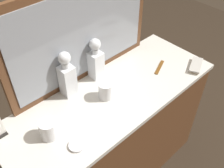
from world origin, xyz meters
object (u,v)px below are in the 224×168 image
(tortoiseshell_comb, at_px, (159,67))
(crystal_tumbler_far_right, at_px, (48,129))
(crystal_decanter_left, at_px, (96,62))
(crystal_tumbler_center, at_px, (106,91))
(crystal_decanter_center, at_px, (67,78))
(silver_brush_center, at_px, (196,65))
(porcelain_dish, at_px, (77,145))

(tortoiseshell_comb, bearing_deg, crystal_tumbler_far_right, 177.54)
(crystal_decanter_left, height_order, crystal_tumbler_center, crystal_decanter_left)
(crystal_decanter_center, height_order, silver_brush_center, crystal_decanter_center)
(porcelain_dish, bearing_deg, tortoiseshell_comb, 8.26)
(silver_brush_center, bearing_deg, porcelain_dish, 177.12)
(crystal_decanter_center, bearing_deg, crystal_decanter_left, 1.67)
(crystal_decanter_center, distance_m, silver_brush_center, 0.81)
(crystal_decanter_left, relative_size, tortoiseshell_comb, 1.85)
(crystal_tumbler_center, bearing_deg, crystal_tumbler_far_right, -179.05)
(crystal_decanter_left, bearing_deg, tortoiseshell_comb, -31.99)
(crystal_tumbler_center, distance_m, tortoiseshell_comb, 0.42)
(crystal_decanter_left, height_order, crystal_tumbler_far_right, crystal_decanter_left)
(tortoiseshell_comb, bearing_deg, crystal_decanter_left, 148.01)
(crystal_tumbler_center, height_order, porcelain_dish, crystal_tumbler_center)
(crystal_decanter_center, xyz_separation_m, crystal_tumbler_far_right, (-0.25, -0.17, -0.07))
(crystal_tumbler_far_right, distance_m, silver_brush_center, 0.98)
(crystal_tumbler_center, bearing_deg, tortoiseshell_comb, -5.50)
(crystal_tumbler_far_right, height_order, porcelain_dish, crystal_tumbler_far_right)
(crystal_decanter_left, height_order, porcelain_dish, crystal_decanter_left)
(crystal_decanter_left, distance_m, crystal_decanter_center, 0.21)
(tortoiseshell_comb, bearing_deg, crystal_tumbler_center, 174.50)
(crystal_tumbler_far_right, relative_size, tortoiseshell_comb, 0.70)
(crystal_decanter_center, distance_m, porcelain_dish, 0.38)
(porcelain_dish, distance_m, tortoiseshell_comb, 0.74)
(crystal_decanter_center, bearing_deg, tortoiseshell_comb, -20.61)
(crystal_tumbler_center, relative_size, tortoiseshell_comb, 0.69)
(porcelain_dish, height_order, tortoiseshell_comb, porcelain_dish)
(crystal_decanter_center, xyz_separation_m, tortoiseshell_comb, (0.55, -0.21, -0.11))
(crystal_tumbler_center, xyz_separation_m, crystal_tumbler_far_right, (-0.37, -0.01, 0.00))
(porcelain_dish, relative_size, tortoiseshell_comb, 0.55)
(porcelain_dish, bearing_deg, silver_brush_center, -2.88)
(silver_brush_center, relative_size, porcelain_dish, 2.16)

